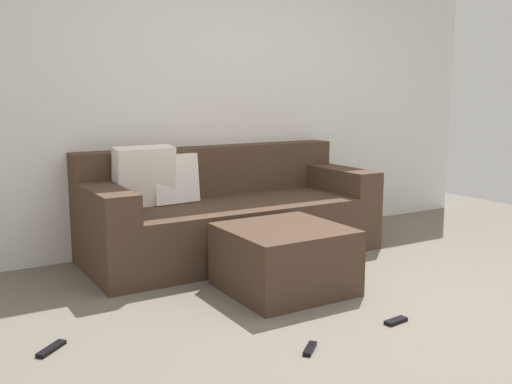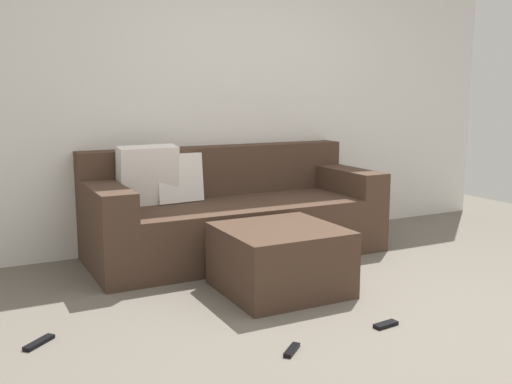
{
  "view_description": "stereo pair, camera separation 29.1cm",
  "coord_description": "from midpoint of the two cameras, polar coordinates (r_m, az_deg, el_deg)",
  "views": [
    {
      "loc": [
        -2.52,
        -2.39,
        1.33
      ],
      "look_at": [
        -0.34,
        1.25,
        0.6
      ],
      "focal_mm": 41.01,
      "sensor_mm": 36.0,
      "label": 1
    },
    {
      "loc": [
        -2.27,
        -2.53,
        1.33
      ],
      "look_at": [
        -0.34,
        1.25,
        0.6
      ],
      "focal_mm": 41.01,
      "sensor_mm": 36.0,
      "label": 2
    }
  ],
  "objects": [
    {
      "name": "wall_back",
      "position": [
        5.29,
        -4.11,
        10.26
      ],
      "size": [
        5.6,
        0.1,
        2.77
      ],
      "primitive_type": "cube",
      "color": "silver",
      "rests_on": "ground_plane"
    },
    {
      "name": "ottoman",
      "position": [
        3.97,
        0.66,
        -6.54
      ],
      "size": [
        0.77,
        0.76,
        0.44
      ],
      "primitive_type": "cube",
      "color": "#473326",
      "rests_on": "ground_plane"
    },
    {
      "name": "remote_by_storage_bin",
      "position": [
        3.15,
        2.57,
        -15.06
      ],
      "size": [
        0.15,
        0.13,
        0.02
      ],
      "primitive_type": "cube",
      "rotation": [
        0.0,
        0.0,
        0.71
      ],
      "color": "black",
      "rests_on": "ground_plane"
    },
    {
      "name": "couch_sectional",
      "position": [
        4.84,
        -4.61,
        -2.19
      ],
      "size": [
        2.38,
        0.97,
        0.93
      ],
      "color": "#473326",
      "rests_on": "ground_plane"
    },
    {
      "name": "remote_under_side_table",
      "position": [
        3.38,
        -21.77,
        -14.05
      ],
      "size": [
        0.18,
        0.17,
        0.02
      ],
      "primitive_type": "cube",
      "rotation": [
        0.0,
        0.0,
        0.73
      ],
      "color": "black",
      "rests_on": "ground_plane"
    },
    {
      "name": "remote_near_ottoman",
      "position": [
        3.56,
        11.17,
        -12.27
      ],
      "size": [
        0.16,
        0.07,
        0.02
      ],
      "primitive_type": "cube",
      "rotation": [
        0.0,
        0.0,
        0.11
      ],
      "color": "black",
      "rests_on": "ground_plane"
    },
    {
      "name": "ground_plane",
      "position": [
        3.68,
        12.63,
        -11.74
      ],
      "size": [
        7.28,
        7.28,
        0.0
      ],
      "primitive_type": "plane",
      "color": "#6B6359"
    }
  ]
}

